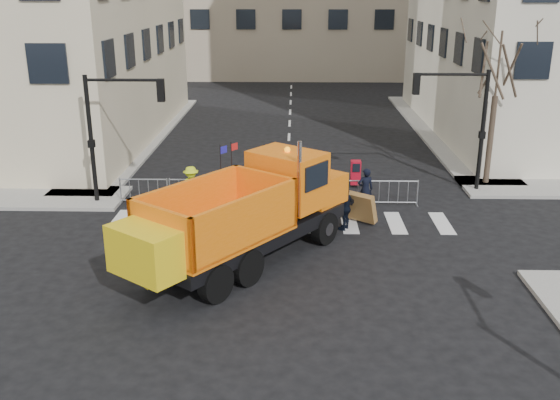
{
  "coord_description": "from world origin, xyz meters",
  "views": [
    {
      "loc": [
        0.35,
        -17.25,
        8.72
      ],
      "look_at": [
        -0.13,
        2.5,
        1.94
      ],
      "focal_mm": 40.0,
      "sensor_mm": 36.0,
      "label": 1
    }
  ],
  "objects_px": {
    "cop_a": "(365,190)",
    "cop_b": "(321,192)",
    "cop_c": "(345,208)",
    "worker": "(191,187)",
    "plow_truck": "(244,212)",
    "newspaper_box": "(356,172)"
  },
  "relations": [
    {
      "from": "cop_a",
      "to": "cop_b",
      "type": "height_order",
      "value": "cop_a"
    },
    {
      "from": "plow_truck",
      "to": "newspaper_box",
      "type": "bearing_deg",
      "value": 9.44
    },
    {
      "from": "cop_c",
      "to": "newspaper_box",
      "type": "xyz_separation_m",
      "value": [
        0.86,
        5.27,
        -0.16
      ]
    },
    {
      "from": "cop_a",
      "to": "worker",
      "type": "height_order",
      "value": "worker"
    },
    {
      "from": "worker",
      "to": "cop_a",
      "type": "bearing_deg",
      "value": -22.93
    },
    {
      "from": "cop_a",
      "to": "newspaper_box",
      "type": "distance_m",
      "value": 3.14
    },
    {
      "from": "cop_b",
      "to": "worker",
      "type": "xyz_separation_m",
      "value": [
        -5.28,
        0.18,
        0.12
      ]
    },
    {
      "from": "cop_b",
      "to": "cop_c",
      "type": "distance_m",
      "value": 2.02
    },
    {
      "from": "plow_truck",
      "to": "newspaper_box",
      "type": "distance_m",
      "value": 9.53
    },
    {
      "from": "cop_a",
      "to": "newspaper_box",
      "type": "xyz_separation_m",
      "value": [
        -0.1,
        3.13,
        -0.2
      ]
    },
    {
      "from": "cop_b",
      "to": "cop_c",
      "type": "height_order",
      "value": "cop_b"
    },
    {
      "from": "plow_truck",
      "to": "cop_a",
      "type": "distance_m",
      "value": 6.98
    },
    {
      "from": "cop_c",
      "to": "worker",
      "type": "bearing_deg",
      "value": -76.51
    },
    {
      "from": "plow_truck",
      "to": "cop_a",
      "type": "relative_size",
      "value": 5.56
    },
    {
      "from": "cop_b",
      "to": "newspaper_box",
      "type": "bearing_deg",
      "value": -105.61
    },
    {
      "from": "plow_truck",
      "to": "cop_b",
      "type": "xyz_separation_m",
      "value": [
        2.7,
        4.96,
        -0.92
      ]
    },
    {
      "from": "cop_a",
      "to": "cop_b",
      "type": "xyz_separation_m",
      "value": [
        -1.8,
        -0.3,
        -0.02
      ]
    },
    {
      "from": "cop_b",
      "to": "cop_c",
      "type": "relative_size",
      "value": 1.02
    },
    {
      "from": "worker",
      "to": "newspaper_box",
      "type": "distance_m",
      "value": 7.7
    },
    {
      "from": "plow_truck",
      "to": "cop_b",
      "type": "relative_size",
      "value": 5.68
    },
    {
      "from": "plow_truck",
      "to": "cop_b",
      "type": "height_order",
      "value": "plow_truck"
    },
    {
      "from": "plow_truck",
      "to": "cop_c",
      "type": "relative_size",
      "value": 5.81
    }
  ]
}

